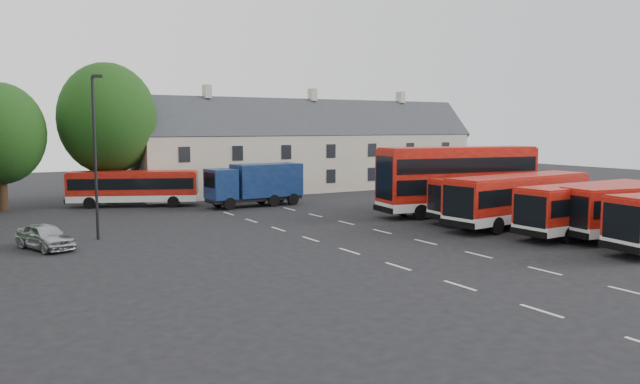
{
  "coord_description": "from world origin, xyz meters",
  "views": [
    {
      "loc": [
        -17.2,
        -24.06,
        6.31
      ],
      "look_at": [
        2.77,
        9.61,
        2.2
      ],
      "focal_mm": 35.0,
      "sensor_mm": 36.0,
      "label": 1
    }
  ],
  "objects": [
    {
      "name": "silver_car",
      "position": [
        -13.23,
        10.43,
        0.67
      ],
      "size": [
        2.87,
        4.26,
        1.35
      ],
      "primitive_type": "imported",
      "rotation": [
        0.0,
        0.0,
        0.36
      ],
      "color": "#A5A8AD",
      "rests_on": "ground"
    },
    {
      "name": "terrace_houses",
      "position": [
        14.0,
        30.0,
        3.86
      ],
      "size": [
        35.7,
        7.13,
        10.06
      ],
      "color": "beige",
      "rests_on": "ground"
    },
    {
      "name": "bus_dd_south",
      "position": [
        13.93,
        9.07,
        2.78
      ],
      "size": [
        12.16,
        4.49,
        4.87
      ],
      "rotation": [
        0.0,
        0.0,
        -0.15
      ],
      "color": "silver",
      "rests_on": "ground"
    },
    {
      "name": "bus_dd_north",
      "position": [
        18.25,
        11.91,
        2.4
      ],
      "size": [
        10.43,
        3.08,
        4.22
      ],
      "rotation": [
        0.0,
        0.0,
        -0.07
      ],
      "color": "silver",
      "rests_on": "ground"
    },
    {
      "name": "lamppost",
      "position": [
        -10.3,
        12.0,
        4.88
      ],
      "size": [
        0.63,
        0.4,
        9.15
      ],
      "rotation": [
        0.0,
        0.0,
        -0.35
      ],
      "color": "black",
      "rests_on": "ground"
    },
    {
      "name": "bus_north",
      "position": [
        -4.83,
        25.79,
        1.69
      ],
      "size": [
        9.99,
        6.11,
        2.81
      ],
      "rotation": [
        0.0,
        0.0,
        -0.42
      ],
      "color": "silver",
      "rests_on": "ground"
    },
    {
      "name": "bus_row_e",
      "position": [
        14.4,
        5.29,
        1.78
      ],
      "size": [
        10.67,
        3.5,
        2.96
      ],
      "rotation": [
        0.0,
        0.0,
        -0.11
      ],
      "color": "silver",
      "rests_on": "ground"
    },
    {
      "name": "ground",
      "position": [
        0.0,
        0.0,
        0.0
      ],
      "size": [
        140.0,
        140.0,
        0.0
      ],
      "primitive_type": "plane",
      "color": "black",
      "rests_on": "ground"
    },
    {
      "name": "lane_markings",
      "position": [
        2.5,
        2.0,
        0.01
      ],
      "size": [
        5.15,
        33.8,
        0.01
      ],
      "color": "beige",
      "rests_on": "ground"
    },
    {
      "name": "box_truck",
      "position": [
        3.56,
        20.96,
        1.88
      ],
      "size": [
        7.75,
        2.71,
        3.35
      ],
      "rotation": [
        0.0,
        0.0,
        0.04
      ],
      "color": "black",
      "rests_on": "ground"
    },
    {
      "name": "bus_row_d",
      "position": [
        13.68,
        3.24,
        1.96
      ],
      "size": [
        11.74,
        3.78,
        3.26
      ],
      "rotation": [
        0.0,
        0.0,
        0.1
      ],
      "color": "silver",
      "rests_on": "ground"
    },
    {
      "name": "bus_row_c",
      "position": [
        14.65,
        -1.16,
        1.8
      ],
      "size": [
        10.67,
        2.77,
        3.0
      ],
      "rotation": [
        0.0,
        0.0,
        0.03
      ],
      "color": "silver",
      "rests_on": "ground"
    }
  ]
}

